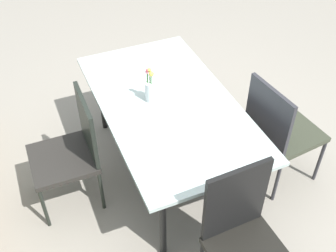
{
  "coord_description": "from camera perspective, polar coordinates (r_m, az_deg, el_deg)",
  "views": [
    {
      "loc": [
        -2.21,
        1.02,
        2.72
      ],
      "look_at": [
        0.07,
        0.05,
        0.5
      ],
      "focal_mm": 44.97,
      "sensor_mm": 36.0,
      "label": 1
    }
  ],
  "objects": [
    {
      "name": "dining_table",
      "position": [
        3.21,
        0.0,
        2.43
      ],
      "size": [
        1.75,
        0.98,
        0.73
      ],
      "color": "#B2C6C1",
      "rests_on": "ground"
    },
    {
      "name": "flower_vase",
      "position": [
        3.15,
        -2.45,
        5.0
      ],
      "size": [
        0.08,
        0.08,
        0.29
      ],
      "color": "silver",
      "rests_on": "dining_table"
    },
    {
      "name": "ground_plane",
      "position": [
        3.66,
        1.21,
        -6.25
      ],
      "size": [
        12.0,
        12.0,
        0.0
      ],
      "primitive_type": "plane",
      "color": "gray"
    },
    {
      "name": "chair_near_left",
      "position": [
        3.36,
        14.79,
        -0.25
      ],
      "size": [
        0.54,
        0.54,
        0.97
      ],
      "rotation": [
        0.0,
        0.0,
        3.25
      ],
      "color": "#363A2B",
      "rests_on": "ground"
    },
    {
      "name": "chair_end_left",
      "position": [
        2.61,
        10.11,
        -14.3
      ],
      "size": [
        0.46,
        0.46,
        1.03
      ],
      "rotation": [
        0.0,
        0.0,
        1.61
      ],
      "color": "black",
      "rests_on": "ground"
    },
    {
      "name": "chair_far_side",
      "position": [
        3.2,
        -12.85,
        -2.92
      ],
      "size": [
        0.48,
        0.48,
        0.94
      ],
      "rotation": [
        0.0,
        0.0,
        -0.01
      ],
      "color": "#292623",
      "rests_on": "ground"
    }
  ]
}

